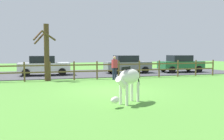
{
  "coord_description": "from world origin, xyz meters",
  "views": [
    {
      "loc": [
        -3.27,
        -11.51,
        1.98
      ],
      "look_at": [
        0.36,
        1.28,
        0.93
      ],
      "focal_mm": 38.37,
      "sensor_mm": 36.0,
      "label": 1
    }
  ],
  "objects_px": {
    "zebra": "(128,79)",
    "parked_car_green": "(180,63)",
    "parked_car_white": "(44,65)",
    "parked_car_grey": "(127,64)",
    "crow_on_grass": "(123,82)",
    "bare_tree": "(46,51)",
    "visitor_near_fence": "(115,67)"
  },
  "relations": [
    {
      "from": "bare_tree",
      "to": "parked_car_grey",
      "type": "xyz_separation_m",
      "value": [
        6.92,
        3.45,
        -1.17
      ]
    },
    {
      "from": "parked_car_white",
      "to": "parked_car_green",
      "type": "relative_size",
      "value": 1.0
    },
    {
      "from": "crow_on_grass",
      "to": "parked_car_green",
      "type": "relative_size",
      "value": 0.05
    },
    {
      "from": "visitor_near_fence",
      "to": "parked_car_green",
      "type": "bearing_deg",
      "value": 26.01
    },
    {
      "from": "parked_car_grey",
      "to": "parked_car_green",
      "type": "distance_m",
      "value": 5.09
    },
    {
      "from": "crow_on_grass",
      "to": "parked_car_green",
      "type": "height_order",
      "value": "parked_car_green"
    },
    {
      "from": "zebra",
      "to": "parked_car_white",
      "type": "distance_m",
      "value": 11.97
    },
    {
      "from": "parked_car_white",
      "to": "bare_tree",
      "type": "bearing_deg",
      "value": -86.96
    },
    {
      "from": "crow_on_grass",
      "to": "parked_car_grey",
      "type": "height_order",
      "value": "parked_car_grey"
    },
    {
      "from": "parked_car_white",
      "to": "crow_on_grass",
      "type": "bearing_deg",
      "value": -55.31
    },
    {
      "from": "bare_tree",
      "to": "zebra",
      "type": "height_order",
      "value": "bare_tree"
    },
    {
      "from": "zebra",
      "to": "parked_car_grey",
      "type": "distance_m",
      "value": 12.25
    },
    {
      "from": "bare_tree",
      "to": "crow_on_grass",
      "type": "height_order",
      "value": "bare_tree"
    },
    {
      "from": "parked_car_white",
      "to": "visitor_near_fence",
      "type": "xyz_separation_m",
      "value": [
        4.74,
        -4.11,
        0.06
      ]
    },
    {
      "from": "zebra",
      "to": "parked_car_green",
      "type": "height_order",
      "value": "parked_car_green"
    },
    {
      "from": "parked_car_grey",
      "to": "visitor_near_fence",
      "type": "distance_m",
      "value": 4.75
    },
    {
      "from": "crow_on_grass",
      "to": "parked_car_white",
      "type": "bearing_deg",
      "value": 124.69
    },
    {
      "from": "parked_car_white",
      "to": "parked_car_grey",
      "type": "relative_size",
      "value": 1.0
    },
    {
      "from": "zebra",
      "to": "parked_car_white",
      "type": "xyz_separation_m",
      "value": [
        -3.08,
        11.56,
        -0.08
      ]
    },
    {
      "from": "bare_tree",
      "to": "visitor_near_fence",
      "type": "distance_m",
      "value": 4.73
    },
    {
      "from": "zebra",
      "to": "bare_tree",
      "type": "bearing_deg",
      "value": 109.63
    },
    {
      "from": "zebra",
      "to": "parked_car_green",
      "type": "relative_size",
      "value": 0.4
    },
    {
      "from": "parked_car_white",
      "to": "zebra",
      "type": "bearing_deg",
      "value": -75.08
    },
    {
      "from": "parked_car_white",
      "to": "parked_car_grey",
      "type": "distance_m",
      "value": 7.11
    },
    {
      "from": "zebra",
      "to": "crow_on_grass",
      "type": "xyz_separation_m",
      "value": [
        1.45,
        5.02,
        -0.8
      ]
    },
    {
      "from": "crow_on_grass",
      "to": "parked_car_grey",
      "type": "distance_m",
      "value": 7.07
    },
    {
      "from": "zebra",
      "to": "parked_car_grey",
      "type": "relative_size",
      "value": 0.4
    },
    {
      "from": "bare_tree",
      "to": "zebra",
      "type": "relative_size",
      "value": 2.33
    },
    {
      "from": "visitor_near_fence",
      "to": "parked_car_white",
      "type": "bearing_deg",
      "value": 139.06
    },
    {
      "from": "bare_tree",
      "to": "visitor_near_fence",
      "type": "relative_size",
      "value": 2.3
    },
    {
      "from": "zebra",
      "to": "visitor_near_fence",
      "type": "bearing_deg",
      "value": 77.48
    },
    {
      "from": "bare_tree",
      "to": "visitor_near_fence",
      "type": "bearing_deg",
      "value": -8.32
    }
  ]
}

